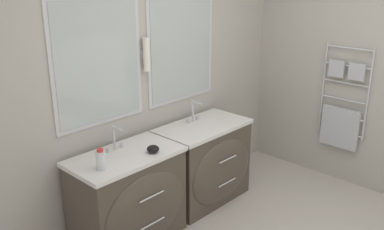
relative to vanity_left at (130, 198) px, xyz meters
name	(u,v)px	position (x,y,z in m)	size (l,w,h in m)	color
wall_back	(150,78)	(0.58, 0.37, 0.89)	(5.16, 0.15, 2.60)	#B2ADA3
wall_right	(336,65)	(2.40, -0.61, 0.87)	(0.13, 3.58, 2.60)	#B2ADA3
vanity_left	(130,198)	(0.00, 0.00, 0.00)	(0.95, 0.60, 0.82)	#4C4238
vanity_right	(205,163)	(0.97, 0.00, 0.00)	(0.95, 0.60, 0.82)	#4C4238
faucet_left	(115,138)	(0.00, 0.16, 0.51)	(0.17, 0.14, 0.22)	silver
faucet_right	(194,112)	(0.97, 0.16, 0.51)	(0.17, 0.14, 0.22)	silver
toiletry_bottle	(101,160)	(-0.30, -0.05, 0.48)	(0.07, 0.07, 0.17)	silver
amenity_bowl	(153,149)	(0.19, -0.11, 0.43)	(0.11, 0.11, 0.06)	black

